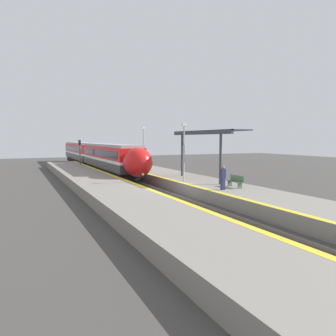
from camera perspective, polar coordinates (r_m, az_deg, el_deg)
name	(u,v)px	position (r m, az deg, el deg)	size (l,w,h in m)	color
ground_plane	(169,198)	(24.87, 0.09, -5.19)	(120.00, 120.00, 0.00)	#423F3D
rail_left	(160,197)	(24.57, -1.44, -5.14)	(0.08, 90.00, 0.15)	slate
rail_right	(177,196)	(25.17, 1.58, -4.90)	(0.08, 90.00, 0.15)	slate
train	(95,154)	(48.79, -12.65, 2.32)	(2.78, 40.80, 3.82)	black
platform_right	(213,189)	(26.68, 7.79, -3.59)	(4.58, 64.00, 0.88)	gray
platform_left	(119,196)	(23.45, -8.55, -4.80)	(4.45, 64.00, 0.88)	gray
platform_bench	(236,181)	(24.69, 11.71, -2.22)	(0.44, 1.64, 0.89)	#4C6B4C
person_waiting	(223,177)	(23.23, 9.55, -1.61)	(0.36, 0.22, 1.71)	navy
railway_signal	(80,152)	(47.02, -15.11, 2.73)	(0.28, 0.28, 4.33)	#59595E
lamppost_near	(184,148)	(27.14, 2.80, 3.50)	(0.36, 0.20, 4.88)	#9E9EA3
lamppost_mid	(144,146)	(35.80, -4.29, 3.87)	(0.36, 0.20, 4.88)	#9E9EA3
station_canopy	(205,134)	(28.99, 6.46, 5.87)	(2.02, 9.56, 4.31)	#333842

